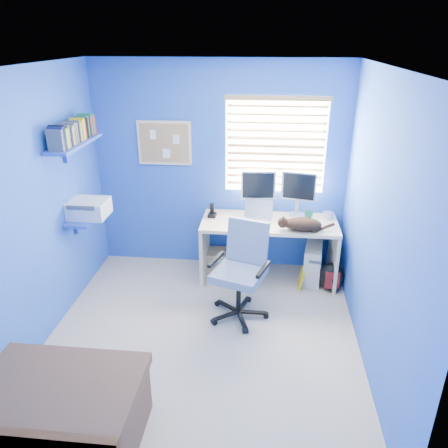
# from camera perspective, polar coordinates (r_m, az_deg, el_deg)

# --- Properties ---
(floor) EXTENTS (3.00, 3.20, 0.00)m
(floor) POSITION_cam_1_polar(r_m,az_deg,el_deg) (4.40, -2.91, -14.80)
(floor) COLOR tan
(floor) RESTS_ON ground
(ceiling) EXTENTS (3.00, 3.20, 0.00)m
(ceiling) POSITION_cam_1_polar(r_m,az_deg,el_deg) (3.46, -3.80, 19.75)
(ceiling) COLOR white
(ceiling) RESTS_ON wall_back
(wall_back) EXTENTS (3.00, 0.01, 2.50)m
(wall_back) POSITION_cam_1_polar(r_m,az_deg,el_deg) (5.25, -0.58, 7.22)
(wall_back) COLOR blue
(wall_back) RESTS_ON ground
(wall_front) EXTENTS (3.00, 0.01, 2.50)m
(wall_front) POSITION_cam_1_polar(r_m,az_deg,el_deg) (2.40, -9.41, -14.85)
(wall_front) COLOR blue
(wall_front) RESTS_ON ground
(wall_left) EXTENTS (0.01, 3.20, 2.50)m
(wall_left) POSITION_cam_1_polar(r_m,az_deg,el_deg) (4.25, -23.72, 1.13)
(wall_left) COLOR blue
(wall_left) RESTS_ON ground
(wall_right) EXTENTS (0.01, 3.20, 2.50)m
(wall_right) POSITION_cam_1_polar(r_m,az_deg,el_deg) (3.82, 19.50, -0.58)
(wall_right) COLOR blue
(wall_right) RESTS_ON ground
(desk) EXTENTS (1.57, 0.65, 0.74)m
(desk) POSITION_cam_1_polar(r_m,az_deg,el_deg) (5.22, 5.79, -3.40)
(desk) COLOR beige
(desk) RESTS_ON floor
(laptop) EXTENTS (0.37, 0.32, 0.22)m
(laptop) POSITION_cam_1_polar(r_m,az_deg,el_deg) (4.99, 4.23, 1.41)
(laptop) COLOR silver
(laptop) RESTS_ON desk
(monitor_left) EXTENTS (0.41, 0.16, 0.54)m
(monitor_left) POSITION_cam_1_polar(r_m,az_deg,el_deg) (5.16, 4.46, 4.08)
(monitor_left) COLOR silver
(monitor_left) RESTS_ON desk
(monitor_right) EXTENTS (0.42, 0.20, 0.54)m
(monitor_right) POSITION_cam_1_polar(r_m,az_deg,el_deg) (5.19, 9.64, 3.90)
(monitor_right) COLOR silver
(monitor_right) RESTS_ON desk
(phone) EXTENTS (0.10, 0.11, 0.17)m
(phone) POSITION_cam_1_polar(r_m,az_deg,el_deg) (5.14, -1.56, 1.85)
(phone) COLOR black
(phone) RESTS_ON desk
(mug) EXTENTS (0.10, 0.09, 0.10)m
(mug) POSITION_cam_1_polar(r_m,az_deg,el_deg) (5.15, 10.95, 1.04)
(mug) COLOR #217B55
(mug) RESTS_ON desk
(cd_spindle) EXTENTS (0.13, 0.13, 0.07)m
(cd_spindle) POSITION_cam_1_polar(r_m,az_deg,el_deg) (5.26, 13.42, 1.11)
(cd_spindle) COLOR silver
(cd_spindle) RESTS_ON desk
(cat) EXTENTS (0.42, 0.22, 0.15)m
(cat) POSITION_cam_1_polar(r_m,az_deg,el_deg) (4.85, 10.25, -0.04)
(cat) COLOR black
(cat) RESTS_ON desk
(tower_pc) EXTENTS (0.25, 0.46, 0.45)m
(tower_pc) POSITION_cam_1_polar(r_m,az_deg,el_deg) (5.32, 11.49, -5.02)
(tower_pc) COLOR beige
(tower_pc) RESTS_ON floor
(drawer_boxes) EXTENTS (0.35, 0.28, 0.27)m
(drawer_boxes) POSITION_cam_1_polar(r_m,az_deg,el_deg) (5.46, -0.44, -4.77)
(drawer_boxes) COLOR tan
(drawer_boxes) RESTS_ON floor
(yellow_book) EXTENTS (0.03, 0.17, 0.24)m
(yellow_book) POSITION_cam_1_polar(r_m,az_deg,el_deg) (5.18, 10.03, -7.04)
(yellow_book) COLOR yellow
(yellow_book) RESTS_ON floor
(backpack) EXTENTS (0.31, 0.25, 0.34)m
(backpack) POSITION_cam_1_polar(r_m,az_deg,el_deg) (5.20, 13.83, -6.67)
(backpack) COLOR black
(backpack) RESTS_ON floor
(bed_corner) EXTENTS (1.09, 0.77, 0.52)m
(bed_corner) POSITION_cam_1_polar(r_m,az_deg,el_deg) (3.55, -20.51, -22.33)
(bed_corner) COLOR #503727
(bed_corner) RESTS_ON floor
(office_chair) EXTENTS (0.74, 0.74, 1.00)m
(office_chair) POSITION_cam_1_polar(r_m,az_deg,el_deg) (4.54, 2.19, -7.69)
(office_chair) COLOR black
(office_chair) RESTS_ON floor
(window_blinds) EXTENTS (1.15, 0.05, 1.10)m
(window_blinds) POSITION_cam_1_polar(r_m,az_deg,el_deg) (5.11, 6.75, 10.09)
(window_blinds) COLOR white
(window_blinds) RESTS_ON ground
(corkboard) EXTENTS (0.64, 0.02, 0.52)m
(corkboard) POSITION_cam_1_polar(r_m,az_deg,el_deg) (5.26, -7.78, 10.43)
(corkboard) COLOR beige
(corkboard) RESTS_ON ground
(wall_shelves) EXTENTS (0.42, 0.90, 1.05)m
(wall_shelves) POSITION_cam_1_polar(r_m,az_deg,el_deg) (4.75, -18.33, 6.58)
(wall_shelves) COLOR #2E4CB9
(wall_shelves) RESTS_ON ground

